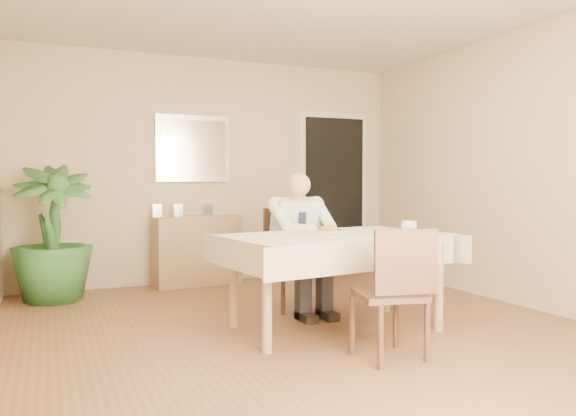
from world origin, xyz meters
name	(u,v)px	position (x,y,z in m)	size (l,w,h in m)	color
room	(306,164)	(0.00, 0.00, 1.30)	(5.00, 5.02, 2.60)	brown
doorway	(334,195)	(1.55, 2.46, 1.00)	(0.96, 0.07, 2.10)	silver
mirror	(193,149)	(-0.27, 2.47, 1.55)	(0.86, 0.04, 0.76)	silver
dining_table	(335,245)	(0.25, 0.00, 0.67)	(1.86, 1.26, 0.75)	#8F764F
chair_far	(290,251)	(0.25, 0.88, 0.52)	(0.45, 0.45, 0.92)	#43271A
chair_near	(396,287)	(0.23, -0.87, 0.49)	(0.49, 0.50, 0.87)	#43271A
seated_man	(303,236)	(0.25, 0.59, 0.69)	(0.48, 0.72, 1.24)	white
plate	(328,231)	(0.30, 0.20, 0.76)	(0.26, 0.26, 0.02)	white
food	(328,228)	(0.30, 0.20, 0.78)	(0.14, 0.14, 0.06)	brown
knife	(336,229)	(0.34, 0.14, 0.78)	(0.01, 0.01, 0.13)	silver
fork	(327,230)	(0.26, 0.14, 0.78)	(0.01, 0.01, 0.13)	silver
coffee_mug	(409,227)	(0.84, -0.15, 0.80)	(0.13, 0.13, 0.10)	white
sideboard	(197,251)	(-0.27, 2.32, 0.39)	(0.97, 0.33, 0.78)	#8F764F
photo_frame_left	(157,211)	(-0.70, 2.38, 0.85)	(0.10, 0.02, 0.14)	silver
photo_frame_center	(178,210)	(-0.48, 2.33, 0.85)	(0.10, 0.02, 0.14)	silver
photo_frame_right	(208,210)	(-0.13, 2.36, 0.85)	(0.10, 0.02, 0.14)	silver
potted_palm	(52,233)	(-1.78, 2.02, 0.67)	(0.75, 0.75, 1.34)	#224F20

